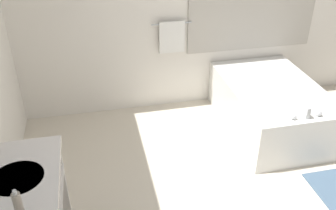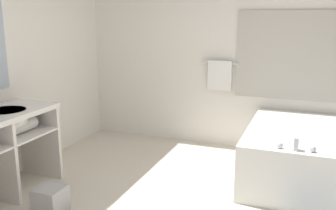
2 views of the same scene
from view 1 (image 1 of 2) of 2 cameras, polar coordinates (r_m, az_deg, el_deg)
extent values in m
cube|color=white|center=(4.73, 4.06, 15.09)|extent=(7.40, 0.06, 2.70)
cube|color=#B7B2A8|center=(4.98, 12.90, 14.28)|extent=(1.70, 0.02, 1.10)
cylinder|color=silver|center=(4.65, 0.58, 12.31)|extent=(0.50, 0.02, 0.02)
cube|color=white|center=(4.70, 0.59, 10.30)|extent=(0.32, 0.04, 0.40)
cube|color=white|center=(2.73, -22.43, -13.27)|extent=(0.58, 1.31, 0.05)
cylinder|color=white|center=(2.90, -21.78, -11.25)|extent=(0.37, 0.37, 0.14)
cube|color=white|center=(3.47, -19.74, -11.26)|extent=(0.53, 0.04, 0.81)
cylinder|color=white|center=(3.07, -20.24, -11.38)|extent=(0.13, 0.36, 0.13)
cube|color=white|center=(4.71, 15.40, -0.24)|extent=(1.05, 1.61, 0.57)
ellipsoid|color=white|center=(4.64, 15.63, 1.20)|extent=(0.75, 1.16, 0.30)
cube|color=silver|center=(4.02, 20.41, -1.07)|extent=(0.04, 0.07, 0.12)
sphere|color=silver|center=(3.97, 18.61, -1.69)|extent=(0.06, 0.06, 0.06)
sphere|color=silver|center=(4.11, 21.99, -1.19)|extent=(0.06, 0.06, 0.06)
cylinder|color=gray|center=(2.53, -21.89, -13.86)|extent=(0.05, 0.05, 0.17)
cylinder|color=silver|center=(2.46, -22.34, -12.20)|extent=(0.02, 0.02, 0.03)
camera|label=2|loc=(2.38, 80.18, -19.97)|focal=40.00mm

